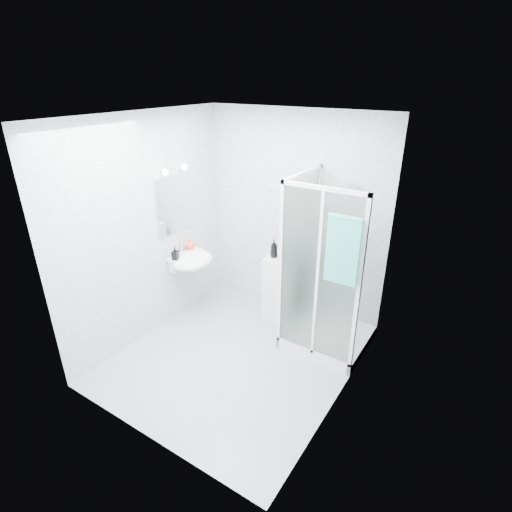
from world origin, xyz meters
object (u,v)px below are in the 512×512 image
Objects in this scene: soap_dispenser_black at (175,253)px; shampoo_bottle_a at (274,248)px; storage_cabinet at (280,287)px; soap_dispenser_orange at (190,244)px; hand_towel at (343,249)px; shower_enclosure at (321,311)px; shampoo_bottle_b at (286,251)px; wall_basin at (191,260)px.

shampoo_bottle_a is at bearing 37.63° from soap_dispenser_black.
soap_dispenser_black reaches higher than storage_cabinet.
hand_towel is at bearing -5.93° from soap_dispenser_orange.
shower_enclosure is 1.13m from hand_towel.
shampoo_bottle_b is at bearing 158.52° from shower_enclosure.
wall_basin is 0.23m from soap_dispenser_orange.
soap_dispenser_orange is 0.33m from soap_dispenser_black.
shampoo_bottle_b is (-0.61, 0.24, 0.52)m from shower_enclosure.
hand_towel is at bearing -29.97° from shampoo_bottle_a.
shower_enclosure is 3.57× the size of wall_basin.
soap_dispenser_black is (-1.04, -0.77, 0.52)m from storage_cabinet.
shampoo_bottle_a is (0.88, 0.55, 0.17)m from wall_basin.
shampoo_bottle_b reaches higher than soap_dispenser_orange.
shampoo_bottle_b is 1.57× the size of soap_dispenser_orange.
shower_enclosure is at bearing 16.30° from soap_dispenser_black.
shampoo_bottle_b is (0.16, 0.01, 0.00)m from shampoo_bottle_a.
soap_dispenser_black reaches higher than wall_basin.
wall_basin is 0.66× the size of storage_cabinet.
shower_enclosure is 8.31× the size of shampoo_bottle_b.
soap_dispenser_orange is (-1.17, -0.42, -0.03)m from shampoo_bottle_b.
shower_enclosure is 1.72m from wall_basin.
shampoo_bottle_a is at bearing 150.03° from hand_towel.
shampoo_bottle_a is 1.55× the size of soap_dispenser_orange.
shower_enclosure is 2.37× the size of storage_cabinet.
soap_dispenser_orange is at bearing -174.16° from shower_enclosure.
hand_towel reaches higher than soap_dispenser_black.
soap_dispenser_orange is 0.93× the size of soap_dispenser_black.
hand_towel reaches higher than wall_basin.
shower_enclosure is 13.03× the size of soap_dispenser_orange.
shampoo_bottle_b is 1.35m from soap_dispenser_black.
hand_towel is (0.33, -0.40, 1.01)m from shower_enclosure.
soap_dispenser_black is at bearing -111.76° from wall_basin.
soap_dispenser_orange is (-2.11, 0.22, -0.51)m from hand_towel.
wall_basin is at bearing -169.19° from shower_enclosure.
soap_dispenser_orange is (-1.09, -0.45, 0.52)m from storage_cabinet.
shampoo_bottle_b reaches higher than soap_dispenser_black.
shower_enclosure is 2.91× the size of hand_towel.
storage_cabinet is at bearing 22.33° from soap_dispenser_orange.
shampoo_bottle_b is at bearing 145.66° from hand_towel.
storage_cabinet is 3.56× the size of shampoo_bottle_a.
soap_dispenser_orange reaches higher than wall_basin.
shower_enclosure reaches higher than shampoo_bottle_a.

